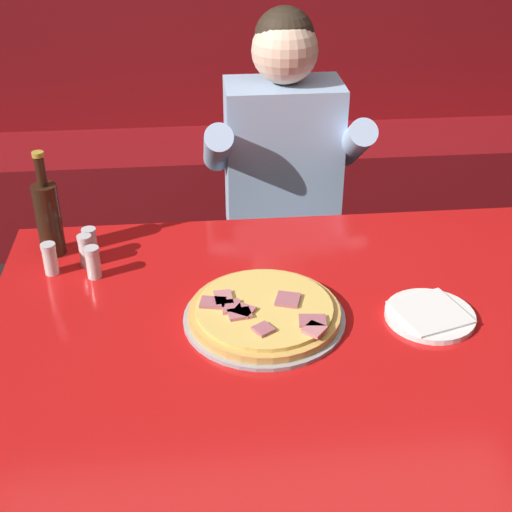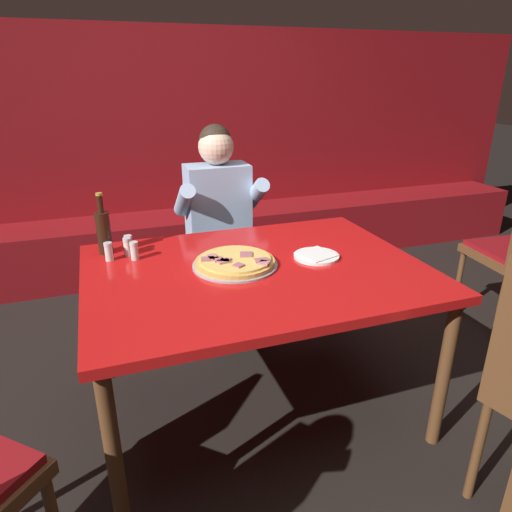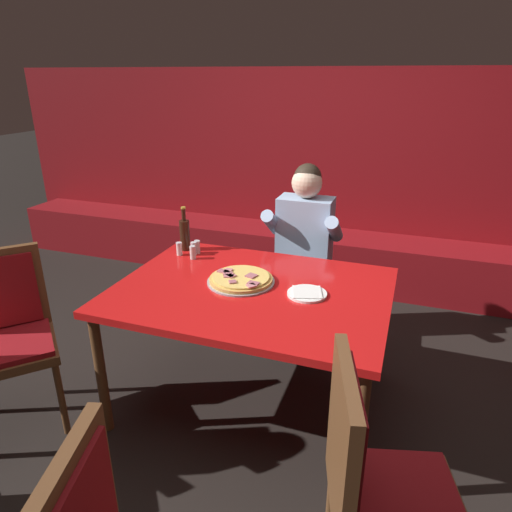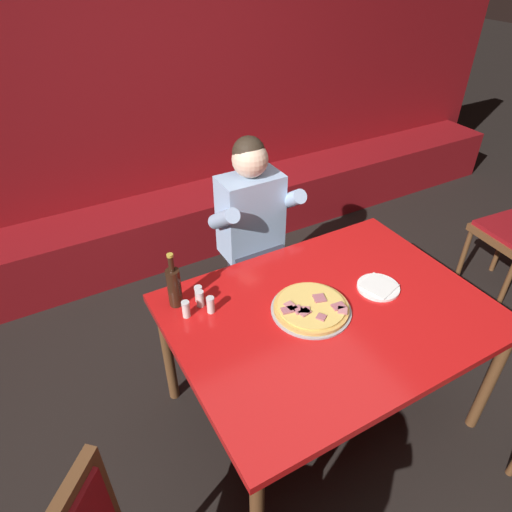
# 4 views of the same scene
# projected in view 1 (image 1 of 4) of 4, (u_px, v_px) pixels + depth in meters

# --- Properties ---
(booth_wall_panel) EXTENTS (6.80, 0.16, 1.90)m
(booth_wall_panel) POSITION_uv_depth(u_px,v_px,m) (235.00, 20.00, 3.38)
(booth_wall_panel) COLOR maroon
(booth_wall_panel) RESTS_ON ground_plane
(booth_bench) EXTENTS (6.46, 0.48, 0.46)m
(booth_bench) POSITION_uv_depth(u_px,v_px,m) (242.00, 187.00, 3.48)
(booth_bench) COLOR maroon
(booth_bench) RESTS_ON ground_plane
(main_dining_table) EXTENTS (1.47, 1.09, 0.75)m
(main_dining_table) POSITION_uv_depth(u_px,v_px,m) (301.00, 352.00, 1.66)
(main_dining_table) COLOR brown
(main_dining_table) RESTS_ON ground_plane
(pizza) EXTENTS (0.38, 0.38, 0.05)m
(pizza) POSITION_uv_depth(u_px,v_px,m) (264.00, 313.00, 1.65)
(pizza) COLOR #9E9EA3
(pizza) RESTS_ON main_dining_table
(plate_white_paper) EXTENTS (0.21, 0.21, 0.02)m
(plate_white_paper) POSITION_uv_depth(u_px,v_px,m) (430.00, 315.00, 1.66)
(plate_white_paper) COLOR white
(plate_white_paper) RESTS_ON main_dining_table
(beer_bottle) EXTENTS (0.07, 0.07, 0.29)m
(beer_bottle) POSITION_uv_depth(u_px,v_px,m) (48.00, 217.00, 1.86)
(beer_bottle) COLOR black
(beer_bottle) RESTS_ON main_dining_table
(shaker_parmesan) EXTENTS (0.04, 0.04, 0.09)m
(shaker_parmesan) POSITION_uv_depth(u_px,v_px,m) (50.00, 260.00, 1.81)
(shaker_parmesan) COLOR silver
(shaker_parmesan) RESTS_ON main_dining_table
(shaker_red_pepper_flakes) EXTENTS (0.04, 0.04, 0.09)m
(shaker_red_pepper_flakes) POSITION_uv_depth(u_px,v_px,m) (90.00, 245.00, 1.88)
(shaker_red_pepper_flakes) COLOR silver
(shaker_red_pepper_flakes) RESTS_ON main_dining_table
(shaker_black_pepper) EXTENTS (0.04, 0.04, 0.09)m
(shaker_black_pepper) POSITION_uv_depth(u_px,v_px,m) (86.00, 252.00, 1.85)
(shaker_black_pepper) COLOR silver
(shaker_black_pepper) RESTS_ON main_dining_table
(shaker_oregano) EXTENTS (0.04, 0.04, 0.09)m
(shaker_oregano) POSITION_uv_depth(u_px,v_px,m) (93.00, 264.00, 1.80)
(shaker_oregano) COLOR silver
(shaker_oregano) RESTS_ON main_dining_table
(diner_seated_blue_shirt) EXTENTS (0.53, 0.53, 1.27)m
(diner_seated_blue_shirt) POSITION_uv_depth(u_px,v_px,m) (285.00, 190.00, 2.36)
(diner_seated_blue_shirt) COLOR black
(diner_seated_blue_shirt) RESTS_ON ground_plane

